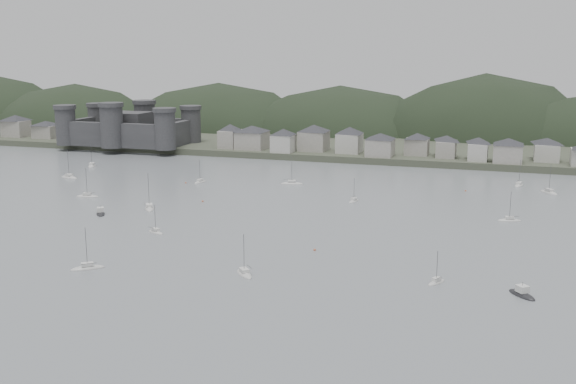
% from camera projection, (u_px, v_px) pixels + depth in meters
% --- Properties ---
extents(ground, '(900.00, 900.00, 0.00)m').
position_uv_depth(ground, '(178.00, 288.00, 144.06)').
color(ground, slate).
rests_on(ground, ground).
extents(far_shore_land, '(900.00, 250.00, 3.00)m').
position_uv_depth(far_shore_land, '(399.00, 130.00, 418.12)').
color(far_shore_land, '#383D2D').
rests_on(far_shore_land, ground).
extents(forested_ridge, '(851.55, 103.94, 102.57)m').
position_uv_depth(forested_ridge, '(400.00, 157.00, 395.43)').
color(forested_ridge, black).
rests_on(forested_ridge, ground).
extents(castle, '(66.00, 43.00, 20.00)m').
position_uv_depth(castle, '(129.00, 128.00, 345.77)').
color(castle, '#323235').
rests_on(castle, far_shore_land).
extents(waterfront_town, '(451.48, 28.46, 12.92)m').
position_uv_depth(waterfront_town, '(474.00, 146.00, 297.33)').
color(waterfront_town, gray).
rests_on(waterfront_town, far_shore_land).
extents(moored_fleet, '(232.70, 165.53, 12.68)m').
position_uv_depth(moored_fleet, '(203.00, 215.00, 206.92)').
color(moored_fleet, beige).
rests_on(moored_fleet, ground).
extents(motor_launch_near, '(6.72, 7.19, 3.75)m').
position_uv_depth(motor_launch_near, '(522.00, 294.00, 139.25)').
color(motor_launch_near, black).
rests_on(motor_launch_near, ground).
extents(motor_launch_far, '(6.21, 7.21, 3.70)m').
position_uv_depth(motor_launch_far, '(101.00, 213.00, 208.98)').
color(motor_launch_far, black).
rests_on(motor_launch_far, ground).
extents(mooring_buoys, '(150.90, 88.91, 0.70)m').
position_uv_depth(mooring_buoys, '(348.00, 208.00, 216.20)').
color(mooring_buoys, '#BC603E').
rests_on(mooring_buoys, ground).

